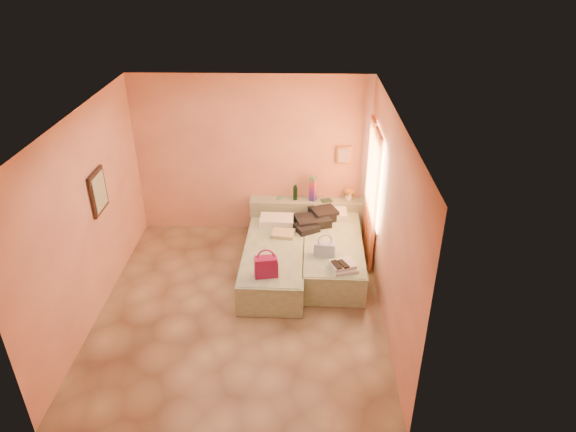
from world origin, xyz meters
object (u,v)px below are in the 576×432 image
headboard_ledge (308,216)px  bed_right (332,255)px  green_book (326,201)px  bed_left (275,263)px  magenta_handbag (266,266)px  blue_handbag (325,249)px  towel_stack (344,267)px  water_bottle (295,193)px  flower_vase (349,193)px

headboard_ledge → bed_right: (0.36, -1.13, -0.08)m
headboard_ledge → green_book: size_ratio=11.95×
bed_left → magenta_handbag: size_ratio=6.15×
bed_right → blue_handbag: (-0.14, -0.39, 0.35)m
bed_left → towel_stack: (1.02, -0.51, 0.30)m
water_bottle → magenta_handbag: 2.11m
flower_vase → bed_left: bearing=-131.0°
bed_right → water_bottle: (-0.60, 1.13, 0.53)m
green_book → towel_stack: (0.18, -1.85, -0.11)m
blue_handbag → towel_stack: size_ratio=0.90×
headboard_ledge → blue_handbag: (0.22, -1.52, 0.28)m
green_book → towel_stack: size_ratio=0.49×
blue_handbag → bed_right: bearing=75.1°
bed_left → blue_handbag: 0.85m
green_book → blue_handbag: 1.48m
headboard_ledge → water_bottle: water_bottle is taller
green_book → flower_vase: 0.42m
water_bottle → blue_handbag: 1.60m
bed_left → magenta_handbag: (-0.08, -0.68, 0.40)m
bed_right → green_book: size_ratio=11.65×
towel_stack → green_book: bearing=95.6°
green_book → flower_vase: bearing=-9.2°
bed_right → towel_stack: towel_stack is taller
green_book → magenta_handbag: (-0.92, -2.02, -0.01)m
bed_left → towel_stack: towel_stack is taller
headboard_ledge → water_bottle: (-0.24, 0.00, 0.46)m
green_book → towel_stack: green_book is taller
green_book → magenta_handbag: bearing=-134.9°
bed_right → towel_stack: (0.12, -0.77, 0.30)m
flower_vase → towel_stack: size_ratio=0.71×
green_book → blue_handbag: size_ratio=0.55×
bed_right → flower_vase: bearing=75.5°
water_bottle → flower_vase: (0.94, 0.03, -0.01)m
bed_right → flower_vase: size_ratio=8.05×
headboard_ledge → magenta_handbag: magenta_handbag is taller
bed_right → flower_vase: (0.33, 1.16, 0.52)m
magenta_handbag → towel_stack: (1.10, 0.17, -0.10)m
water_bottle → magenta_handbag: bearing=-100.4°
bed_right → green_book: green_book is taller
bed_left → water_bottle: bearing=79.4°
water_bottle → blue_handbag: water_bottle is taller
bed_right → green_book: bearing=94.6°
headboard_ledge → towel_stack: bearing=-75.7°
blue_handbag → towel_stack: bearing=-50.1°
magenta_handbag → water_bottle: bearing=69.9°
green_book → headboard_ledge: bearing=150.4°
headboard_ledge → water_bottle: bearing=179.7°
headboard_ledge → flower_vase: size_ratio=8.26×
green_book → magenta_handbag: size_ratio=0.53×
water_bottle → flower_vase: 0.94m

